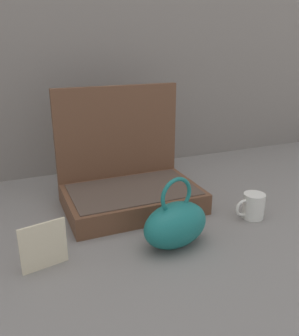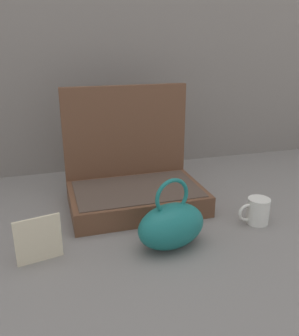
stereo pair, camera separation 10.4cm
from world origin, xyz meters
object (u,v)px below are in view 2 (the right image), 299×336
(teal_pouch_handbag, at_px, (171,225))
(info_card_left, at_px, (39,240))
(coffee_mug, at_px, (257,211))
(open_suitcase, at_px, (133,179))

(teal_pouch_handbag, relative_size, info_card_left, 1.76)
(teal_pouch_handbag, xyz_separation_m, coffee_mug, (0.30, 0.05, -0.03))
(coffee_mug, xyz_separation_m, info_card_left, (-0.65, -0.02, 0.02))
(open_suitcase, height_order, teal_pouch_handbag, open_suitcase)
(info_card_left, bearing_deg, teal_pouch_handbag, -16.99)
(coffee_mug, relative_size, info_card_left, 0.82)
(open_suitcase, distance_m, info_card_left, 0.42)
(open_suitcase, distance_m, coffee_mug, 0.42)
(teal_pouch_handbag, bearing_deg, open_suitcase, 95.58)
(open_suitcase, xyz_separation_m, info_card_left, (-0.32, -0.28, -0.03))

